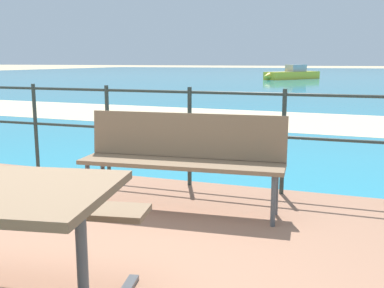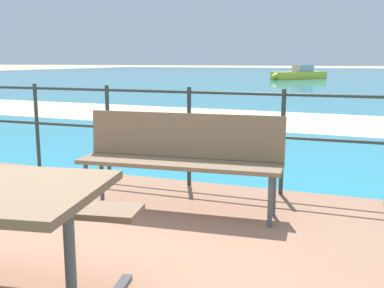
% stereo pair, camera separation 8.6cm
% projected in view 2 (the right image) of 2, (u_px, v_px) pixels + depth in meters
% --- Properties ---
extents(sea_water, '(90.00, 90.00, 0.01)m').
position_uv_depth(sea_water, '(341.00, 76.00, 39.51)').
color(sea_water, teal).
rests_on(sea_water, ground).
extents(beach_strip, '(54.11, 6.08, 0.01)m').
position_uv_depth(beach_strip, '(282.00, 121.00, 10.53)').
color(beach_strip, beige).
rests_on(beach_strip, ground).
extents(park_bench, '(1.82, 0.56, 0.86)m').
position_uv_depth(park_bench, '(181.00, 152.00, 3.99)').
color(park_bench, '#7A6047').
rests_on(park_bench, patio_paving).
extents(railing_fence, '(5.94, 0.04, 1.05)m').
position_uv_depth(railing_fence, '(189.00, 126.00, 4.77)').
color(railing_fence, '#2D3833').
rests_on(railing_fence, patio_paving).
extents(boat_near, '(3.70, 5.17, 1.07)m').
position_uv_depth(boat_near, '(299.00, 74.00, 33.54)').
color(boat_near, yellow).
rests_on(boat_near, sea_water).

